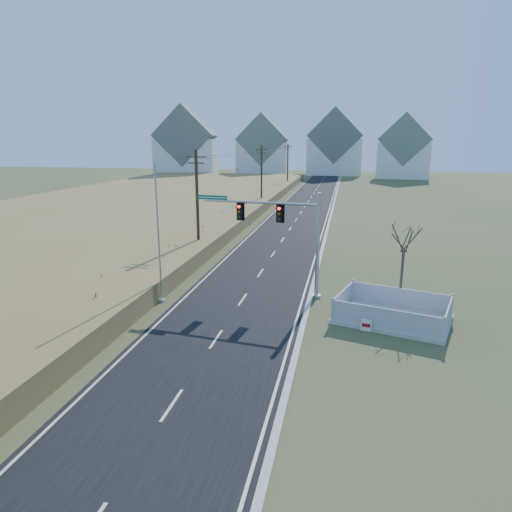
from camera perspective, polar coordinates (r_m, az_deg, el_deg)
The scene contains 16 objects.
ground at distance 25.23m, azimuth -3.74°, elevation -8.59°, with size 260.00×260.00×0.00m, color #3C4B24.
road at distance 73.33m, azimuth 6.44°, elevation 6.59°, with size 8.00×180.00×0.06m, color black.
curb at distance 73.09m, azimuth 9.70°, elevation 6.50°, with size 0.30×180.00×0.18m, color #B2AFA8.
reed_marsh at distance 69.91m, azimuth -14.44°, elevation 6.36°, with size 38.00×110.00×1.30m, color olive.
utility_pole_near at distance 39.82m, azimuth -7.35°, elevation 6.82°, with size 1.80×0.26×9.00m.
utility_pole_mid at distance 68.78m, azimuth 0.69°, elevation 10.07°, with size 1.80×0.26×9.00m.
utility_pole_far at distance 98.36m, azimuth 3.98°, elevation 11.32°, with size 1.80×0.26×9.00m.
condo_nw at distance 130.15m, azimuth -8.76°, elevation 13.26°, with size 17.69×13.38×19.05m.
condo_nnw at distance 132.66m, azimuth 0.84°, elevation 13.10°, with size 14.93×11.17×17.03m.
condo_n at distance 134.50m, azimuth 9.80°, elevation 13.21°, with size 15.27×10.20×18.54m.
condo_ne at distance 127.21m, azimuth 17.98°, elevation 12.33°, with size 14.12×10.51×16.52m.
traffic_signal_mast at distance 28.86m, azimuth 4.19°, elevation 3.02°, with size 8.37×1.35×6.71m.
fence_enclosure at distance 26.71m, azimuth 16.65°, elevation -7.22°, with size 6.91×5.64×1.37m.
open_sign at distance 24.91m, azimuth 13.59°, elevation -8.40°, with size 0.54×0.15×0.67m.
flagpole at distance 28.25m, azimuth -12.03°, elevation 0.94°, with size 0.39×0.39×8.58m.
bare_tree at distance 27.85m, azimuth 18.10°, elevation 2.30°, with size 2.04×2.04×5.40m.
Camera 1 is at (6.14, -22.41, 9.82)m, focal length 32.00 mm.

